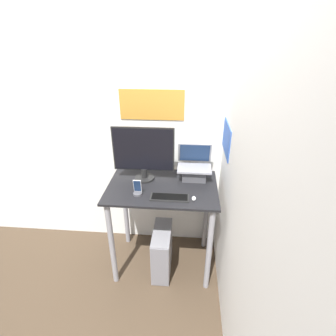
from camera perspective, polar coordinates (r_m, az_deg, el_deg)
ground_plane at (r=2.68m, az=-1.80°, el=-24.61°), size 12.00×12.00×0.00m
wall_back at (r=2.51m, az=-0.37°, el=8.55°), size 6.00×0.06×2.60m
wall_side_right at (r=1.86m, az=15.20°, el=0.57°), size 0.06×6.00×2.60m
desk at (r=2.41m, az=-1.19°, el=-7.93°), size 0.96×0.64×0.91m
laptop at (r=2.39m, az=5.72°, el=-0.40°), size 0.30×0.24×0.31m
monitor at (r=2.31m, az=-5.36°, el=3.04°), size 0.54×0.18×0.50m
keyboard at (r=2.14m, az=0.37°, el=-6.41°), size 0.32×0.11×0.02m
mouse at (r=2.13m, az=5.64°, el=-6.61°), size 0.03×0.05×0.02m
cell_phone at (r=2.18m, az=-6.66°, el=-4.85°), size 0.07×0.07×0.14m
computer_tower at (r=2.65m, az=-1.39°, el=-17.59°), size 0.17×0.42×0.47m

